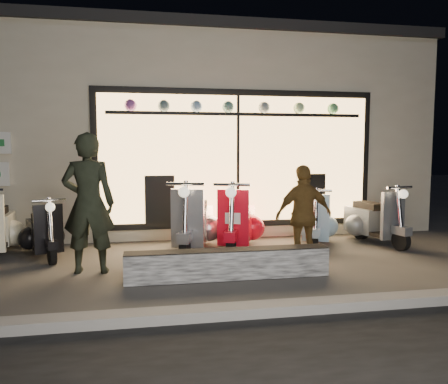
# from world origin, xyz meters

# --- Properties ---
(ground) EXTENTS (40.00, 40.00, 0.00)m
(ground) POSITION_xyz_m (0.00, 0.00, 0.00)
(ground) COLOR #383533
(ground) RESTS_ON ground
(kerb) EXTENTS (40.00, 0.25, 0.12)m
(kerb) POSITION_xyz_m (0.00, -2.00, 0.06)
(kerb) COLOR slate
(kerb) RESTS_ON ground
(shop_building) EXTENTS (10.20, 6.23, 4.20)m
(shop_building) POSITION_xyz_m (0.00, 4.98, 2.10)
(shop_building) COLOR beige
(shop_building) RESTS_ON ground
(graffiti_barrier) EXTENTS (2.75, 0.28, 0.40)m
(graffiti_barrier) POSITION_xyz_m (0.12, -0.65, 0.20)
(graffiti_barrier) COLOR black
(graffiti_barrier) RESTS_ON ground
(scooter_silver) EXTENTS (0.84, 1.65, 1.18)m
(scooter_silver) POSITION_xyz_m (-0.13, 1.14, 0.47)
(scooter_silver) COLOR black
(scooter_silver) RESTS_ON ground
(scooter_red) EXTENTS (0.88, 1.60, 1.16)m
(scooter_red) POSITION_xyz_m (0.64, 1.12, 0.46)
(scooter_red) COLOR black
(scooter_red) RESTS_ON ground
(scooter_black) EXTENTS (0.75, 1.31, 0.95)m
(scooter_black) POSITION_xyz_m (-2.62, 1.15, 0.38)
(scooter_black) COLOR black
(scooter_black) RESTS_ON ground
(scooter_blue) EXTENTS (0.83, 1.40, 1.02)m
(scooter_blue) POSITION_xyz_m (2.14, 1.24, 0.41)
(scooter_blue) COLOR black
(scooter_blue) RESTS_ON ground
(scooter_grey) EXTENTS (0.67, 1.49, 1.06)m
(scooter_grey) POSITION_xyz_m (3.19, 1.17, 0.42)
(scooter_grey) COLOR black
(scooter_grey) RESTS_ON ground
(man) EXTENTS (0.75, 0.53, 1.97)m
(man) POSITION_xyz_m (-1.75, -0.01, 0.99)
(man) COLOR black
(man) RESTS_ON ground
(woman) EXTENTS (0.91, 0.43, 1.51)m
(woman) POSITION_xyz_m (1.36, -0.17, 0.75)
(woman) COLOR brown
(woman) RESTS_ON ground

